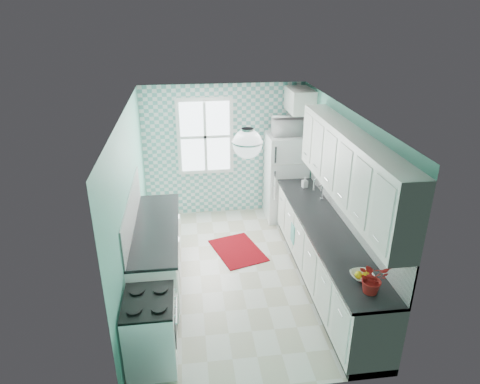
{
  "coord_description": "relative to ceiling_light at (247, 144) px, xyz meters",
  "views": [
    {
      "loc": [
        -0.69,
        -5.46,
        3.8
      ],
      "look_at": [
        0.05,
        0.25,
        1.25
      ],
      "focal_mm": 32.0,
      "sensor_mm": 36.0,
      "label": 1
    }
  ],
  "objects": [
    {
      "name": "soap_bottle",
      "position": [
        1.25,
        1.8,
        -1.29
      ],
      "size": [
        0.1,
        0.1,
        0.19
      ],
      "primitive_type": "imported",
      "rotation": [
        0.0,
        0.0,
        0.21
      ],
      "color": "#8DA5BC",
      "rests_on": "countertop_right"
    },
    {
      "name": "ceiling_light",
      "position": [
        0.0,
        0.0,
        0.0
      ],
      "size": [
        0.34,
        0.34,
        0.35
      ],
      "color": "silver",
      "rests_on": "ceiling"
    },
    {
      "name": "base_cabinets_right",
      "position": [
        1.2,
        0.4,
        -1.87
      ],
      "size": [
        0.6,
        3.6,
        0.9
      ],
      "primitive_type": "cube",
      "color": "white",
      "rests_on": "floor"
    },
    {
      "name": "stove",
      "position": [
        -1.2,
        -0.81,
        -1.88
      ],
      "size": [
        0.56,
        0.7,
        0.84
      ],
      "rotation": [
        0.0,
        0.0,
        0.06
      ],
      "color": "white",
      "rests_on": "floor"
    },
    {
      "name": "floor",
      "position": [
        0.0,
        0.8,
        -2.33
      ],
      "size": [
        3.0,
        4.4,
        0.02
      ],
      "primitive_type": "cube",
      "color": "silver",
      "rests_on": "ground"
    },
    {
      "name": "window",
      "position": [
        -0.35,
        2.96,
        -0.77
      ],
      "size": [
        1.04,
        0.05,
        1.44
      ],
      "color": "white",
      "rests_on": "wall_back"
    },
    {
      "name": "wall_back",
      "position": [
        0.0,
        3.01,
        -1.07
      ],
      "size": [
        3.0,
        0.02,
        2.5
      ],
      "primitive_type": "cube",
      "color": "#5DB19A",
      "rests_on": "floor"
    },
    {
      "name": "ceiling",
      "position": [
        0.0,
        0.8,
        0.19
      ],
      "size": [
        3.0,
        4.4,
        0.02
      ],
      "primitive_type": "cube",
      "color": "white",
      "rests_on": "wall_back"
    },
    {
      "name": "backsplash_left",
      "position": [
        -1.49,
        0.73,
        -1.13
      ],
      "size": [
        0.02,
        2.15,
        0.51
      ],
      "primitive_type": "cube",
      "color": "white",
      "rests_on": "wall_left"
    },
    {
      "name": "countertop_right",
      "position": [
        1.19,
        0.4,
        -1.4
      ],
      "size": [
        0.63,
        3.6,
        0.04
      ],
      "primitive_type": "cube",
      "color": "black",
      "rests_on": "base_cabinets_right"
    },
    {
      "name": "rug",
      "position": [
        0.06,
        1.44,
        -2.32
      ],
      "size": [
        0.95,
        1.15,
        0.02
      ],
      "primitive_type": "cube",
      "rotation": [
        0.0,
        0.0,
        0.29
      ],
      "color": "#630F10",
      "rests_on": "floor"
    },
    {
      "name": "potted_plant",
      "position": [
        1.2,
        -1.08,
        -1.21
      ],
      "size": [
        0.37,
        0.34,
        0.35
      ],
      "primitive_type": "imported",
      "rotation": [
        0.0,
        0.0,
        0.21
      ],
      "color": "#AB1631",
      "rests_on": "countertop_right"
    },
    {
      "name": "wall_right",
      "position": [
        1.51,
        0.8,
        -1.07
      ],
      "size": [
        0.02,
        4.4,
        2.5
      ],
      "primitive_type": "cube",
      "color": "#5DB19A",
      "rests_on": "floor"
    },
    {
      "name": "upper_cabinets_right",
      "position": [
        1.33,
        0.2,
        -0.42
      ],
      "size": [
        0.33,
        3.2,
        0.9
      ],
      "primitive_type": "cube",
      "color": "white",
      "rests_on": "wall_right"
    },
    {
      "name": "fruit_bowl",
      "position": [
        1.2,
        -0.84,
        -1.35
      ],
      "size": [
        0.28,
        0.28,
        0.06
      ],
      "primitive_type": "imported",
      "rotation": [
        0.0,
        0.0,
        0.07
      ],
      "color": "silver",
      "rests_on": "countertop_right"
    },
    {
      "name": "wall_left",
      "position": [
        -1.51,
        0.8,
        -1.07
      ],
      "size": [
        0.02,
        4.4,
        2.5
      ],
      "primitive_type": "cube",
      "color": "#5DB19A",
      "rests_on": "floor"
    },
    {
      "name": "dish_towel",
      "position": [
        0.89,
        1.07,
        -1.84
      ],
      "size": [
        0.09,
        0.19,
        0.31
      ],
      "primitive_type": "cube",
      "rotation": [
        0.0,
        0.0,
        -0.4
      ],
      "color": "teal",
      "rests_on": "base_cabinets_right"
    },
    {
      "name": "wall_front",
      "position": [
        0.0,
        -1.41,
        -1.07
      ],
      "size": [
        3.0,
        0.02,
        2.5
      ],
      "primitive_type": "cube",
      "color": "#5DB19A",
      "rests_on": "floor"
    },
    {
      "name": "accent_wall",
      "position": [
        0.0,
        2.99,
        -1.07
      ],
      "size": [
        3.0,
        0.01,
        2.5
      ],
      "primitive_type": "cube",
      "color": "#61ABA5",
      "rests_on": "wall_back"
    },
    {
      "name": "upper_cabinet_fridge",
      "position": [
        1.3,
        2.63,
        -0.07
      ],
      "size": [
        0.4,
        0.74,
        0.4
      ],
      "primitive_type": "cube",
      "color": "white",
      "rests_on": "wall_right"
    },
    {
      "name": "sink",
      "position": [
        1.2,
        1.24,
        -1.39
      ],
      "size": [
        0.47,
        0.39,
        0.53
      ],
      "rotation": [
        0.0,
        0.0,
        -0.0
      ],
      "color": "silver",
      "rests_on": "countertop_right"
    },
    {
      "name": "microwave",
      "position": [
        1.11,
        2.59,
        -0.53
      ],
      "size": [
        0.59,
        0.42,
        0.31
      ],
      "primitive_type": "imported",
      "rotation": [
        0.0,
        0.0,
        3.08
      ],
      "color": "silver",
      "rests_on": "fridge"
    },
    {
      "name": "base_cabinets_left",
      "position": [
        -1.2,
        0.73,
        -1.87
      ],
      "size": [
        0.6,
        2.15,
        0.9
      ],
      "primitive_type": "cube",
      "color": "white",
      "rests_on": "floor"
    },
    {
      "name": "backsplash_right",
      "position": [
        1.49,
        0.4,
        -1.13
      ],
      "size": [
        0.02,
        3.6,
        0.51
      ],
      "primitive_type": "cube",
      "color": "white",
      "rests_on": "wall_right"
    },
    {
      "name": "fridge",
      "position": [
        1.11,
        2.59,
        -1.5
      ],
      "size": [
        0.71,
        0.71,
        1.64
      ],
      "rotation": [
        0.0,
        0.0,
        0.06
      ],
      "color": "silver",
      "rests_on": "floor"
    },
    {
      "name": "countertop_left",
      "position": [
        -1.19,
        0.73,
        -1.4
      ],
      "size": [
        0.63,
        2.15,
        0.04
      ],
      "primitive_type": "cube",
      "color": "black",
      "rests_on": "base_cabinets_left"
    }
  ]
}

